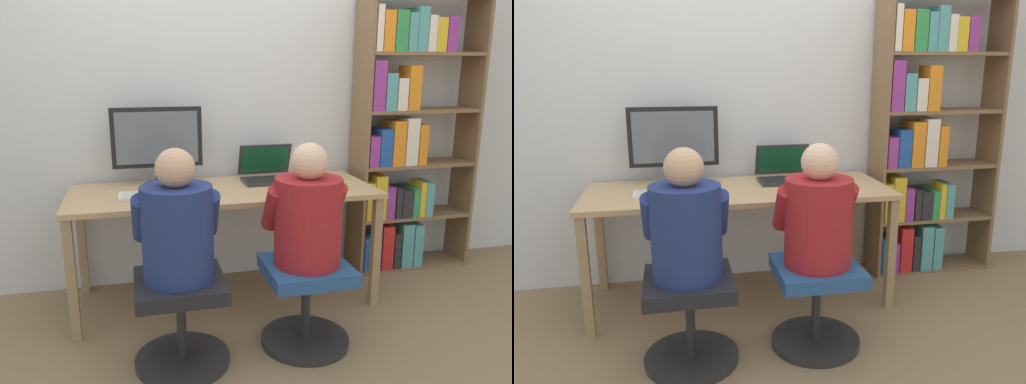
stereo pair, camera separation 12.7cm
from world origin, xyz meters
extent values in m
plane|color=#846B4C|center=(0.00, 0.00, 0.00)|extent=(14.00, 14.00, 0.00)
cube|color=silver|center=(0.00, 0.75, 1.30)|extent=(10.00, 0.05, 2.60)
cube|color=tan|center=(0.00, 0.34, 0.70)|extent=(1.82, 0.68, 0.03)
cube|color=#9C7D56|center=(-0.87, 0.04, 0.34)|extent=(0.05, 0.05, 0.69)
cube|color=#9C7D56|center=(0.87, 0.04, 0.34)|extent=(0.05, 0.05, 0.69)
cube|color=#9C7D56|center=(-0.87, 0.64, 0.34)|extent=(0.05, 0.05, 0.69)
cube|color=#9C7D56|center=(0.87, 0.64, 0.34)|extent=(0.05, 0.05, 0.69)
cylinder|color=black|center=(-0.37, 0.54, 0.72)|extent=(0.18, 0.18, 0.01)
cylinder|color=black|center=(-0.37, 0.54, 0.78)|extent=(0.04, 0.04, 0.10)
cube|color=black|center=(-0.37, 0.54, 1.01)|extent=(0.55, 0.02, 0.37)
cube|color=slate|center=(-0.37, 0.53, 1.01)|extent=(0.49, 0.01, 0.32)
cube|color=#2D2D30|center=(0.32, 0.45, 0.73)|extent=(0.35, 0.22, 0.02)
cube|color=black|center=(0.32, 0.45, 0.74)|extent=(0.31, 0.17, 0.00)
cube|color=#2D2D30|center=(0.32, 0.60, 0.84)|extent=(0.35, 0.09, 0.21)
cube|color=#144C2D|center=(0.32, 0.59, 0.84)|extent=(0.31, 0.07, 0.17)
cube|color=silver|center=(-0.40, 0.26, 0.73)|extent=(0.42, 0.16, 0.02)
cube|color=#BAB8AD|center=(-0.40, 0.26, 0.74)|extent=(0.39, 0.13, 0.00)
ellipsoid|color=#99999E|center=(-0.13, 0.25, 0.73)|extent=(0.07, 0.11, 0.04)
cylinder|color=#262628|center=(-0.34, -0.31, 0.02)|extent=(0.47, 0.47, 0.04)
cylinder|color=#262628|center=(-0.34, -0.31, 0.21)|extent=(0.05, 0.05, 0.35)
cube|color=black|center=(-0.34, -0.31, 0.42)|extent=(0.43, 0.41, 0.07)
cylinder|color=#262628|center=(0.31, -0.28, 0.02)|extent=(0.47, 0.47, 0.04)
cylinder|color=#262628|center=(0.31, -0.28, 0.21)|extent=(0.05, 0.05, 0.35)
cube|color=#234C84|center=(0.31, -0.28, 0.42)|extent=(0.43, 0.41, 0.07)
cylinder|color=navy|center=(-0.34, -0.31, 0.68)|extent=(0.33, 0.33, 0.45)
sphere|color=tan|center=(-0.34, -0.31, 0.99)|extent=(0.18, 0.18, 0.18)
cylinder|color=navy|center=(-0.50, -0.25, 0.75)|extent=(0.09, 0.21, 0.26)
cylinder|color=navy|center=(-0.18, -0.25, 0.75)|extent=(0.09, 0.21, 0.26)
cylinder|color=maroon|center=(0.31, -0.28, 0.68)|extent=(0.34, 0.34, 0.45)
sphere|color=beige|center=(0.31, -0.28, 0.99)|extent=(0.18, 0.18, 0.18)
cylinder|color=maroon|center=(0.15, -0.22, 0.74)|extent=(0.09, 0.21, 0.26)
cylinder|color=maroon|center=(0.48, -0.22, 0.74)|extent=(0.09, 0.21, 0.26)
cube|color=brown|center=(0.98, 0.57, 0.95)|extent=(0.02, 0.27, 1.90)
cube|color=brown|center=(1.82, 0.57, 0.95)|extent=(0.02, 0.27, 1.90)
cube|color=brown|center=(1.40, 0.57, 0.01)|extent=(0.82, 0.25, 0.02)
cube|color=brown|center=(1.40, 0.57, 0.39)|extent=(0.82, 0.25, 0.02)
cube|color=brown|center=(1.40, 0.57, 0.76)|extent=(0.82, 0.25, 0.02)
cube|color=brown|center=(1.40, 0.57, 1.14)|extent=(0.82, 0.25, 0.02)
cube|color=brown|center=(1.40, 0.57, 1.51)|extent=(0.82, 0.25, 0.02)
cube|color=#1E4C9E|center=(1.05, 0.54, 0.15)|extent=(0.08, 0.19, 0.25)
cube|color=#8C338C|center=(1.11, 0.55, 0.13)|extent=(0.04, 0.21, 0.21)
cube|color=red|center=(1.19, 0.52, 0.18)|extent=(0.09, 0.17, 0.32)
cube|color=#262628|center=(1.26, 0.53, 0.15)|extent=(0.05, 0.19, 0.26)
cube|color=teal|center=(1.34, 0.51, 0.18)|extent=(0.09, 0.15, 0.32)
cube|color=teal|center=(1.43, 0.52, 0.18)|extent=(0.07, 0.16, 0.31)
cube|color=gold|center=(1.03, 0.52, 0.53)|extent=(0.05, 0.16, 0.26)
cube|color=gold|center=(1.11, 0.53, 0.55)|extent=(0.08, 0.17, 0.31)
cube|color=#8C338C|center=(1.19, 0.54, 0.51)|extent=(0.06, 0.21, 0.23)
cube|color=#262628|center=(1.25, 0.52, 0.51)|extent=(0.05, 0.15, 0.21)
cube|color=#262628|center=(1.32, 0.55, 0.50)|extent=(0.08, 0.22, 0.20)
cube|color=#2D8C47|center=(1.38, 0.55, 0.50)|extent=(0.05, 0.22, 0.20)
cube|color=gold|center=(1.43, 0.52, 0.52)|extent=(0.04, 0.15, 0.25)
cube|color=teal|center=(1.49, 0.54, 0.52)|extent=(0.06, 0.20, 0.24)
cube|color=#8C338C|center=(1.04, 0.54, 0.88)|extent=(0.07, 0.20, 0.21)
cube|color=#1E4C9E|center=(1.13, 0.53, 0.90)|extent=(0.09, 0.18, 0.25)
cube|color=orange|center=(1.22, 0.54, 0.93)|extent=(0.09, 0.20, 0.30)
cube|color=silver|center=(1.32, 0.54, 0.94)|extent=(0.09, 0.19, 0.32)
cube|color=orange|center=(1.40, 0.54, 0.91)|extent=(0.06, 0.20, 0.27)
cube|color=#8C338C|center=(1.05, 0.52, 1.31)|extent=(0.09, 0.15, 0.32)
cube|color=teal|center=(1.14, 0.54, 1.27)|extent=(0.08, 0.20, 0.24)
cube|color=silver|center=(1.22, 0.55, 1.25)|extent=(0.07, 0.22, 0.21)
cube|color=orange|center=(1.30, 0.52, 1.29)|extent=(0.09, 0.16, 0.29)
cube|color=silver|center=(1.03, 0.55, 1.67)|extent=(0.04, 0.22, 0.28)
cube|color=orange|center=(1.09, 0.54, 1.65)|extent=(0.08, 0.20, 0.25)
cube|color=#2D8C47|center=(1.18, 0.53, 1.65)|extent=(0.09, 0.19, 0.25)
cube|color=teal|center=(1.26, 0.55, 1.64)|extent=(0.06, 0.22, 0.24)
cube|color=teal|center=(1.33, 0.54, 1.66)|extent=(0.07, 0.20, 0.28)
cube|color=silver|center=(1.40, 0.52, 1.64)|extent=(0.06, 0.17, 0.23)
cube|color=gold|center=(1.47, 0.52, 1.63)|extent=(0.07, 0.16, 0.21)
cube|color=#8C338C|center=(1.55, 0.51, 1.64)|extent=(0.08, 0.15, 0.22)
camera|label=1|loc=(-0.51, -2.54, 1.44)|focal=35.00mm
camera|label=2|loc=(-0.39, -2.57, 1.44)|focal=35.00mm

